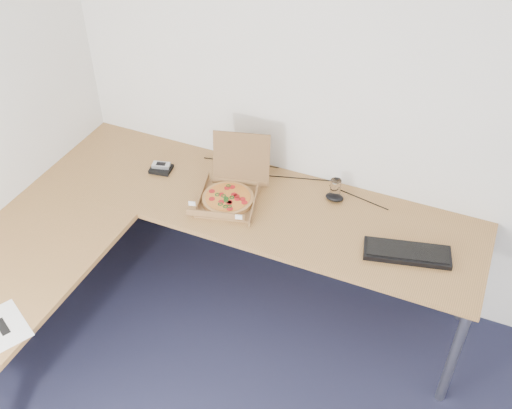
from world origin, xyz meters
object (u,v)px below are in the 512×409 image
at_px(drinking_glass, 335,188).
at_px(pizza_box, 229,194).
at_px(desk, 167,238).
at_px(keyboard, 407,253).
at_px(wallet, 161,169).

bearing_deg(drinking_glass, pizza_box, -152.99).
bearing_deg(pizza_box, drinking_glass, 11.94).
bearing_deg(drinking_glass, desk, -137.11).
distance_m(desk, pizza_box, 0.43).
bearing_deg(drinking_glass, keyboard, -32.79).
bearing_deg(keyboard, drinking_glass, 133.56).
relative_size(desk, drinking_glass, 23.47).
bearing_deg(desk, wallet, 123.28).
distance_m(drinking_glass, keyboard, 0.57).
height_order(drinking_glass, wallet, drinking_glass).
xyz_separation_m(drinking_glass, wallet, (-1.01, -0.18, -0.04)).
bearing_deg(drinking_glass, wallet, -169.69).
bearing_deg(wallet, pizza_box, -18.84).
height_order(desk, drinking_glass, drinking_glass).
distance_m(drinking_glass, wallet, 1.03).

